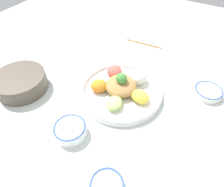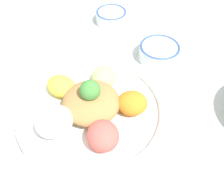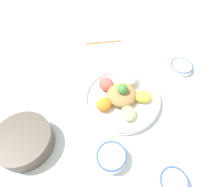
{
  "view_description": "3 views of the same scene",
  "coord_description": "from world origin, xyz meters",
  "px_view_note": "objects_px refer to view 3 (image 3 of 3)",
  "views": [
    {
      "loc": [
        0.23,
        -0.52,
        0.6
      ],
      "look_at": [
        -0.04,
        -0.06,
        0.03
      ],
      "focal_mm": 30.0,
      "sensor_mm": 36.0,
      "label": 1
    },
    {
      "loc": [
        -0.25,
        0.3,
        0.51
      ],
      "look_at": [
        -0.05,
        -0.06,
        0.04
      ],
      "focal_mm": 42.0,
      "sensor_mm": 36.0,
      "label": 2
    },
    {
      "loc": [
        -0.09,
        -0.5,
        0.74
      ],
      "look_at": [
        -0.06,
        0.0,
        0.04
      ],
      "focal_mm": 30.0,
      "sensor_mm": 36.0,
      "label": 3
    }
  ],
  "objects_px": {
    "salad_platter": "(122,97)",
    "sauce_bowl_dark": "(181,67)",
    "side_serving_bowl": "(24,140)",
    "chopsticks_pair_near": "(104,42)",
    "serving_spoon_main": "(158,46)",
    "sauce_bowl_red": "(111,157)",
    "rice_bowl_blue": "(173,182)"
  },
  "relations": [
    {
      "from": "salad_platter",
      "to": "sauce_bowl_dark",
      "type": "relative_size",
      "value": 3.06
    },
    {
      "from": "salad_platter",
      "to": "side_serving_bowl",
      "type": "bearing_deg",
      "value": -153.95
    },
    {
      "from": "salad_platter",
      "to": "chopsticks_pair_near",
      "type": "bearing_deg",
      "value": 99.83
    },
    {
      "from": "sauce_bowl_dark",
      "to": "side_serving_bowl",
      "type": "height_order",
      "value": "side_serving_bowl"
    },
    {
      "from": "sauce_bowl_dark",
      "to": "serving_spoon_main",
      "type": "xyz_separation_m",
      "value": [
        -0.08,
        0.19,
        -0.02
      ]
    },
    {
      "from": "chopsticks_pair_near",
      "to": "sauce_bowl_red",
      "type": "bearing_deg",
      "value": -92.99
    },
    {
      "from": "chopsticks_pair_near",
      "to": "side_serving_bowl",
      "type": "bearing_deg",
      "value": -121.88
    },
    {
      "from": "salad_platter",
      "to": "side_serving_bowl",
      "type": "relative_size",
      "value": 1.6
    },
    {
      "from": "salad_platter",
      "to": "rice_bowl_blue",
      "type": "distance_m",
      "value": 0.4
    },
    {
      "from": "sauce_bowl_red",
      "to": "serving_spoon_main",
      "type": "distance_m",
      "value": 0.71
    },
    {
      "from": "sauce_bowl_red",
      "to": "side_serving_bowl",
      "type": "xyz_separation_m",
      "value": [
        -0.34,
        0.08,
        0.02
      ]
    },
    {
      "from": "sauce_bowl_dark",
      "to": "chopsticks_pair_near",
      "type": "xyz_separation_m",
      "value": [
        -0.4,
        0.24,
        -0.01
      ]
    },
    {
      "from": "rice_bowl_blue",
      "to": "sauce_bowl_dark",
      "type": "bearing_deg",
      "value": 71.86
    },
    {
      "from": "salad_platter",
      "to": "sauce_bowl_red",
      "type": "xyz_separation_m",
      "value": [
        -0.06,
        -0.27,
        -0.0
      ]
    },
    {
      "from": "rice_bowl_blue",
      "to": "sauce_bowl_dark",
      "type": "distance_m",
      "value": 0.58
    },
    {
      "from": "serving_spoon_main",
      "to": "sauce_bowl_dark",
      "type": "bearing_deg",
      "value": -52.6
    },
    {
      "from": "serving_spoon_main",
      "to": "chopsticks_pair_near",
      "type": "bearing_deg",
      "value": -175.47
    },
    {
      "from": "side_serving_bowl",
      "to": "chopsticks_pair_near",
      "type": "relative_size",
      "value": 1.01
    },
    {
      "from": "sauce_bowl_red",
      "to": "rice_bowl_blue",
      "type": "distance_m",
      "value": 0.23
    },
    {
      "from": "sauce_bowl_dark",
      "to": "side_serving_bowl",
      "type": "relative_size",
      "value": 0.52
    },
    {
      "from": "sauce_bowl_red",
      "to": "side_serving_bowl",
      "type": "bearing_deg",
      "value": 166.87
    },
    {
      "from": "sauce_bowl_red",
      "to": "side_serving_bowl",
      "type": "height_order",
      "value": "side_serving_bowl"
    },
    {
      "from": "rice_bowl_blue",
      "to": "sauce_bowl_dark",
      "type": "xyz_separation_m",
      "value": [
        0.18,
        0.55,
        -0.01
      ]
    },
    {
      "from": "salad_platter",
      "to": "chopsticks_pair_near",
      "type": "relative_size",
      "value": 1.62
    },
    {
      "from": "rice_bowl_blue",
      "to": "sauce_bowl_red",
      "type": "bearing_deg",
      "value": 155.37
    },
    {
      "from": "sauce_bowl_red",
      "to": "chopsticks_pair_near",
      "type": "distance_m",
      "value": 0.69
    },
    {
      "from": "salad_platter",
      "to": "side_serving_bowl",
      "type": "height_order",
      "value": "salad_platter"
    },
    {
      "from": "salad_platter",
      "to": "sauce_bowl_dark",
      "type": "distance_m",
      "value": 0.38
    },
    {
      "from": "sauce_bowl_red",
      "to": "serving_spoon_main",
      "type": "bearing_deg",
      "value": 64.15
    },
    {
      "from": "sauce_bowl_dark",
      "to": "side_serving_bowl",
      "type": "distance_m",
      "value": 0.82
    },
    {
      "from": "sauce_bowl_red",
      "to": "rice_bowl_blue",
      "type": "bearing_deg",
      "value": -24.63
    },
    {
      "from": "sauce_bowl_dark",
      "to": "rice_bowl_blue",
      "type": "bearing_deg",
      "value": -108.14
    }
  ]
}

